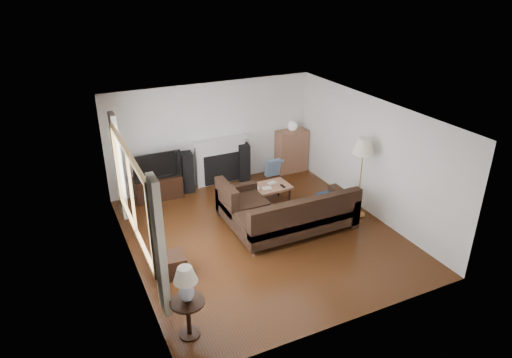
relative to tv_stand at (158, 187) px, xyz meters
name	(u,v)px	position (x,y,z in m)	size (l,w,h in m)	color
room	(263,178)	(1.45, -2.48, 0.99)	(5.10, 5.60, 2.54)	#46240F
window	(132,193)	(-1.00, -2.68, 1.29)	(0.12, 2.74, 1.54)	brown
curtain_near	(159,248)	(-0.95, -4.20, 1.14)	(0.10, 0.35, 2.10)	silver
curtain_far	(119,167)	(-0.95, -1.16, 1.14)	(0.10, 0.35, 2.10)	silver
fireplace	(220,161)	(1.60, 0.16, 0.31)	(1.40, 0.26, 1.15)	white
tv_stand	(158,187)	(0.00, 0.00, 0.00)	(1.05, 0.47, 0.52)	black
television	(156,164)	(0.00, 0.00, 0.57)	(1.08, 0.14, 0.62)	black
speaker_left	(187,172)	(0.73, 0.06, 0.22)	(0.27, 0.32, 0.96)	black
speaker_right	(244,162)	(2.18, 0.06, 0.21)	(0.26, 0.31, 0.94)	black
bookshelf	(292,151)	(3.52, 0.05, 0.29)	(0.80, 0.38, 1.10)	brown
globe_lamp	(292,126)	(3.52, 0.05, 0.96)	(0.25, 0.25, 0.25)	white
sectional_sofa	(297,214)	(2.10, -2.69, 0.16)	(2.61, 1.91, 0.84)	black
coffee_table	(265,196)	(2.06, -1.36, -0.04)	(1.14, 0.62, 0.44)	#A0674C
footstool	(172,265)	(-0.52, -2.97, -0.07)	(0.45, 0.45, 0.38)	black
floor_lamp	(360,178)	(3.64, -2.62, 0.61)	(0.45, 0.45, 1.74)	#C59144
side_table	(189,318)	(-0.70, -4.48, 0.05)	(0.49, 0.49, 0.62)	black
table_lamp	(186,285)	(-0.70, -4.48, 0.63)	(0.34, 0.34, 0.55)	silver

